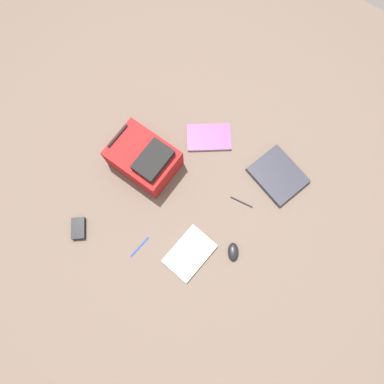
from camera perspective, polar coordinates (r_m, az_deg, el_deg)
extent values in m
plane|color=brown|center=(2.07, -1.25, -0.24)|extent=(3.74, 3.74, 0.00)
cube|color=maroon|center=(2.07, -8.02, 5.53)|extent=(0.30, 0.40, 0.18)
cube|color=black|center=(1.93, -6.49, 5.29)|extent=(0.23, 0.16, 0.05)
cylinder|color=black|center=(2.04, -12.28, 9.13)|extent=(0.17, 0.03, 0.02)
cube|color=#24242C|center=(2.16, 14.05, 2.66)|extent=(0.34, 0.37, 0.02)
cube|color=#2D2D38|center=(2.14, 14.15, 2.78)|extent=(0.33, 0.37, 0.01)
cube|color=silver|center=(2.18, 2.82, 9.03)|extent=(0.29, 0.31, 0.02)
cube|color=purple|center=(2.17, 2.83, 9.15)|extent=(0.30, 0.32, 0.00)
cube|color=silver|center=(2.01, -0.39, -10.17)|extent=(0.29, 0.22, 0.02)
cube|color=silver|center=(2.00, -0.39, -10.15)|extent=(0.30, 0.23, 0.00)
ellipsoid|color=black|center=(2.01, 6.87, -9.84)|extent=(0.12, 0.11, 0.04)
cube|color=black|center=(2.12, -18.34, -5.76)|extent=(0.15, 0.14, 0.03)
cylinder|color=#1933B2|center=(2.04, -8.71, -9.01)|extent=(0.15, 0.03, 0.01)
cylinder|color=black|center=(2.08, 8.23, -1.67)|extent=(0.03, 0.14, 0.01)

